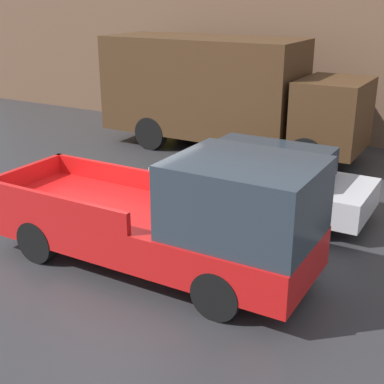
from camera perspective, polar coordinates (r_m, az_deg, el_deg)
ground_plane at (r=10.15m, az=-8.33°, el=-5.77°), size 60.00×60.00×0.00m
building_wall at (r=17.66m, az=11.12°, el=14.48°), size 28.00×0.15×5.44m
pickup_truck at (r=8.71m, az=-1.50°, el=-2.87°), size 5.70×1.94×2.16m
car at (r=11.52m, az=7.60°, el=1.42°), size 4.60×1.84×1.42m
delivery_truck at (r=15.94m, az=3.20°, el=10.72°), size 7.73×2.40×3.26m
newspaper_box at (r=19.62m, az=-2.14°, el=8.82°), size 0.45×0.40×0.99m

